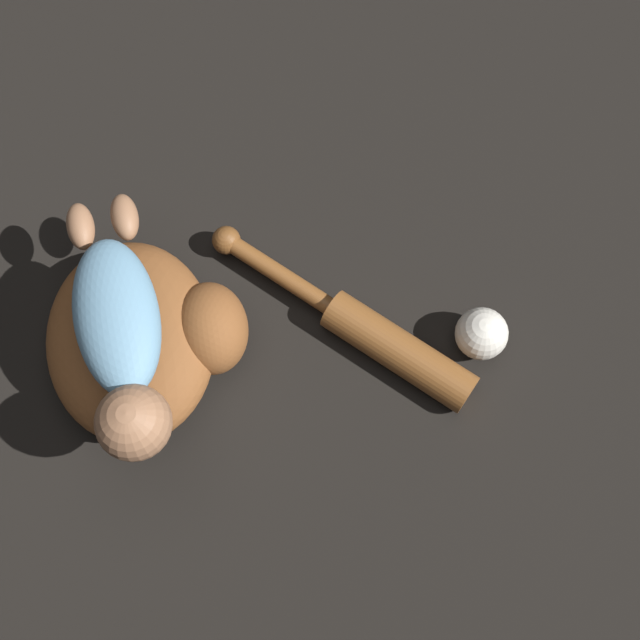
{
  "coord_description": "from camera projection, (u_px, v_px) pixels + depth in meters",
  "views": [
    {
      "loc": [
        0.43,
        0.29,
        1.18
      ],
      "look_at": [
        0.03,
        0.28,
        0.08
      ],
      "focal_mm": 50.0,
      "sensor_mm": 36.0,
      "label": 1
    }
  ],
  "objects": [
    {
      "name": "baseball_glove",
      "position": [
        145.0,
        338.0,
        1.19
      ],
      "size": [
        0.32,
        0.3,
        0.11
      ],
      "color": "brown",
      "rests_on": "ground"
    },
    {
      "name": "ground_plane",
      "position": [
        125.0,
        315.0,
        1.26
      ],
      "size": [
        6.0,
        6.0,
        0.0
      ],
      "primitive_type": "plane",
      "color": "black"
    },
    {
      "name": "baseball",
      "position": [
        482.0,
        334.0,
        1.21
      ],
      "size": [
        0.07,
        0.07,
        0.07
      ],
      "color": "silver",
      "rests_on": "ground"
    },
    {
      "name": "baby_figure",
      "position": [
        120.0,
        340.0,
        1.09
      ],
      "size": [
        0.37,
        0.17,
        0.09
      ],
      "color": "#6693B2",
      "rests_on": "baseball_glove"
    },
    {
      "name": "baseball_bat",
      "position": [
        369.0,
        332.0,
        1.22
      ],
      "size": [
        0.26,
        0.37,
        0.06
      ],
      "color": "brown",
      "rests_on": "ground"
    }
  ]
}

